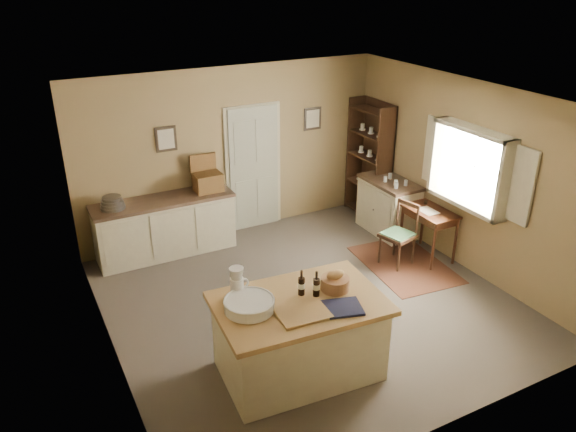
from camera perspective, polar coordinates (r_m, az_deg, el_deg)
name	(u,v)px	position (r m, az deg, el deg)	size (l,w,h in m)	color
ground	(309,302)	(7.54, 2.14, -8.68)	(5.00, 5.00, 0.00)	#63564B
wall_back	(232,152)	(8.99, -5.68, 6.46)	(5.00, 0.10, 2.70)	olive
wall_front	(454,312)	(5.15, 16.49, -9.32)	(5.00, 0.10, 2.70)	olive
wall_left	(102,254)	(6.15, -18.37, -3.68)	(0.10, 5.00, 2.70)	olive
wall_right	(464,175)	(8.34, 17.43, 3.95)	(0.10, 5.00, 2.70)	olive
ceiling	(313,99)	(6.46, 2.53, 11.76)	(5.00, 5.00, 0.00)	silver
door	(254,167)	(9.19, -3.51, 5.00)	(0.97, 0.06, 2.11)	#A3A38C
framed_prints	(244,128)	(8.94, -4.52, 8.88)	(2.82, 0.02, 0.38)	black
window	(472,167)	(8.09, 18.19, 4.73)	(0.25, 1.99, 1.12)	beige
work_island	(298,335)	(6.13, 1.06, -11.99)	(1.84, 1.28, 1.20)	beige
sideboard	(166,225)	(8.69, -12.32, -0.86)	(2.10, 0.60, 1.18)	beige
rug	(404,264)	(8.55, 11.75, -4.83)	(1.10, 1.60, 0.01)	#562A1A
writing_desk	(430,217)	(8.57, 14.20, -0.07)	(0.50, 0.81, 0.82)	black
desk_chair	(398,236)	(8.35, 11.09, -1.96)	(0.43, 0.43, 0.92)	black
right_cabinet	(388,206)	(9.33, 10.16, 1.01)	(0.59, 1.05, 0.99)	beige
shelving_unit	(371,160)	(9.78, 8.45, 5.69)	(0.34, 0.90, 2.01)	black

